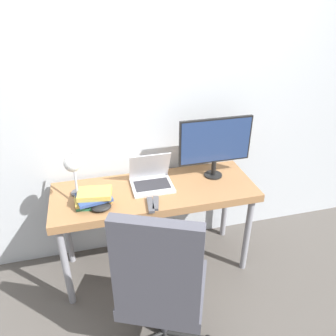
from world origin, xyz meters
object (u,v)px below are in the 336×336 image
desk_lamp (73,168)px  game_controller (101,207)px  book_stack (94,197)px  monitor (215,143)px  office_chair (161,284)px  laptop (151,179)px

desk_lamp → game_controller: bearing=-37.1°
book_stack → game_controller: book_stack is taller
desk_lamp → book_stack: size_ratio=1.43×
monitor → game_controller: (-0.90, -0.24, -0.26)m
desk_lamp → monitor: bearing=7.2°
desk_lamp → book_stack: bearing=-16.0°
desk_lamp → office_chair: (0.42, -0.69, -0.44)m
book_stack → desk_lamp: bearing=164.0°
laptop → office_chair: 0.83m
office_chair → monitor: bearing=52.7°
monitor → book_stack: monitor is taller
laptop → book_stack: laptop is taller
book_stack → game_controller: (0.04, -0.08, -0.03)m
monitor → game_controller: 0.97m
monitor → game_controller: size_ratio=4.15×
office_chair → desk_lamp: bearing=121.5°
desk_lamp → office_chair: size_ratio=0.34×
laptop → monitor: monitor is taller
laptop → office_chair: office_chair is taller
desk_lamp → book_stack: 0.26m
laptop → monitor: size_ratio=0.54×
monitor → office_chair: monitor is taller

